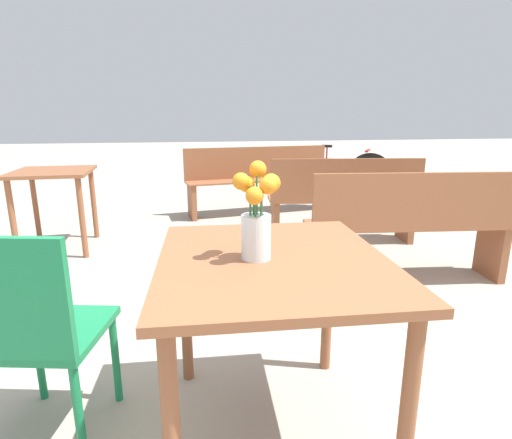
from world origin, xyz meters
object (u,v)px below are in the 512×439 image
bench_near (411,224)px  bench_far (260,176)px  bench_middle (344,199)px  bicycle (337,173)px  cafe_chair (35,328)px  table_front (272,285)px  table_back (54,185)px  flower_vase (256,221)px

bench_near → bench_far: size_ratio=0.78×
bench_middle → bicycle: bearing=69.2°
bench_near → bicycle: size_ratio=1.06×
cafe_chair → bench_middle: 3.02m
bench_far → bicycle: bearing=32.4°
table_front → bench_far: 3.87m
cafe_chair → bench_far: 4.00m
bench_near → table_back: 3.12m
cafe_chair → table_back: (-0.62, 2.52, 0.12)m
bench_near → bench_far: (-0.63, 2.53, 0.02)m
bicycle → table_back: bearing=-150.1°
cafe_chair → bench_near: (2.18, 1.16, -0.04)m
flower_vase → bench_far: flower_vase is taller
bench_middle → table_back: bearing=172.7°
table_back → bicycle: bicycle is taller
table_front → bicycle: size_ratio=0.65×
bench_far → bicycle: bench_far is taller
table_front → cafe_chair: bearing=172.8°
cafe_chair → bench_far: (1.56, 3.69, -0.02)m
table_front → bicycle: (2.17, 4.72, -0.27)m
cafe_chair → bench_middle: cafe_chair is taller
table_back → bicycle: bearing=29.9°
table_front → bicycle: 5.20m
table_front → flower_vase: bearing=-169.9°
bicycle → bench_near: bearing=-103.5°
bench_middle → bench_far: 1.60m
table_front → bicycle: bicycle is taller
flower_vase → bench_far: (0.78, 3.81, -0.40)m
flower_vase → cafe_chair: size_ratio=0.39×
flower_vase → bench_near: flower_vase is taller
flower_vase → table_back: size_ratio=0.43×
cafe_chair → bicycle: bearing=56.9°
flower_vase → bench_near: (1.40, 1.27, -0.42)m
flower_vase → table_back: (-1.40, 2.64, -0.26)m
table_back → cafe_chair: bearing=-76.3°
bench_near → table_back: size_ratio=1.98×
table_back → bicycle: size_ratio=0.54×
bench_far → bench_near: bearing=-76.1°
bench_near → bicycle: (0.83, 3.46, -0.09)m
bench_far → table_front: bearing=-100.7°
table_front → bench_far: bearing=79.3°
bench_near → bench_middle: 1.02m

